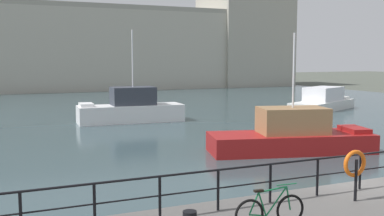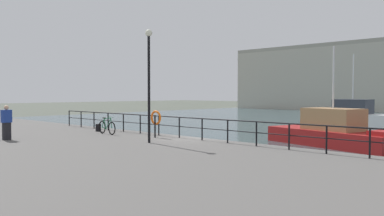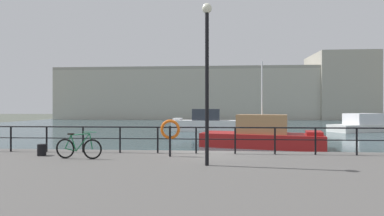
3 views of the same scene
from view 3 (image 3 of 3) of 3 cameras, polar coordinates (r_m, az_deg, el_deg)
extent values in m
plane|color=#4C5147|center=(12.74, 3.22, -12.55)|extent=(240.00, 240.00, 0.00)
cube|color=#33474C|center=(42.72, 3.67, -3.72)|extent=(80.00, 60.00, 0.01)
cube|color=#B2AD9E|center=(73.17, 3.74, 2.48)|extent=(76.19, 11.54, 11.91)
cube|color=#A49F91|center=(79.71, 27.07, 3.70)|extent=(13.21, 12.69, 15.88)
cube|color=gray|center=(68.29, 3.74, 7.97)|extent=(76.19, 0.60, 0.70)
cube|color=white|center=(39.66, 30.45, -3.39)|extent=(8.64, 5.93, 0.84)
cube|color=silver|center=(39.75, 30.61, -1.84)|extent=(4.65, 3.79, 1.29)
cube|color=white|center=(42.40, 33.38, -2.44)|extent=(1.70, 2.14, 0.24)
cube|color=maroon|center=(21.12, 13.36, -6.19)|extent=(8.70, 4.76, 0.97)
cube|color=#997047|center=(21.02, 13.60, -3.08)|extent=(3.78, 2.80, 1.32)
cube|color=maroon|center=(21.02, 22.87, -4.56)|extent=(1.45, 2.09, 0.24)
cylinder|color=silver|center=(21.04, 13.60, 3.84)|extent=(0.10, 0.10, 3.75)
cube|color=white|center=(34.85, 2.49, -3.48)|extent=(7.94, 2.81, 1.30)
cube|color=#333842|center=(34.78, 2.79, -1.31)|extent=(3.30, 2.22, 1.35)
cube|color=white|center=(35.24, -2.84, -2.19)|extent=(1.03, 1.70, 0.24)
cylinder|color=silver|center=(34.83, 2.79, 3.29)|extent=(0.10, 0.10, 4.24)
cylinder|color=black|center=(14.48, -32.06, -5.19)|extent=(0.07, 0.07, 1.05)
cylinder|color=black|center=(13.63, -26.69, -5.51)|extent=(0.07, 0.07, 1.05)
cylinder|color=black|center=(12.90, -20.65, -5.82)|extent=(0.07, 0.07, 1.05)
cylinder|color=black|center=(12.34, -13.97, -6.09)|extent=(0.07, 0.07, 1.05)
cylinder|color=black|center=(11.96, -6.76, -6.29)|extent=(0.07, 0.07, 1.05)
cylinder|color=black|center=(11.77, 0.81, -6.39)|extent=(0.07, 0.07, 1.05)
cylinder|color=black|center=(11.79, 8.49, -6.37)|extent=(0.07, 0.07, 1.05)
cylinder|color=black|center=(12.02, 16.00, -6.25)|extent=(0.07, 0.07, 1.05)
cylinder|color=black|center=(12.44, 23.12, -6.04)|extent=(0.07, 0.07, 1.05)
cylinder|color=black|center=(13.04, 29.67, -5.76)|extent=(0.07, 0.07, 1.05)
cylinder|color=black|center=(11.71, 4.65, -3.84)|extent=(23.52, 0.06, 0.06)
cylinder|color=black|center=(11.75, 4.65, -6.14)|extent=(23.52, 0.04, 0.04)
torus|color=black|center=(11.06, -19.01, -7.66)|extent=(0.72, 0.12, 0.72)
torus|color=black|center=(11.58, -23.67, -7.31)|extent=(0.72, 0.12, 0.72)
cylinder|color=#146638|center=(11.20, -20.68, -6.32)|extent=(0.55, 0.08, 0.66)
cylinder|color=#146638|center=(11.38, -22.28, -6.40)|extent=(0.24, 0.05, 0.58)
cylinder|color=#146638|center=(11.22, -21.13, -4.85)|extent=(0.72, 0.09, 0.11)
cylinder|color=#146638|center=(11.47, -22.76, -7.58)|extent=(0.43, 0.07, 0.12)
cylinder|color=#146638|center=(11.49, -23.19, -6.14)|extent=(0.26, 0.06, 0.51)
cylinder|color=#146638|center=(11.05, -19.26, -6.20)|extent=(0.14, 0.05, 0.57)
cube|color=black|center=(11.40, -22.71, -4.75)|extent=(0.23, 0.11, 0.05)
cylinder|color=#146638|center=(11.04, -19.50, -4.49)|extent=(0.52, 0.06, 0.02)
cylinder|color=black|center=(12.66, -27.46, -7.32)|extent=(0.32, 0.32, 0.44)
cylinder|color=black|center=(11.04, -4.35, -6.55)|extent=(0.08, 0.08, 1.15)
torus|color=orange|center=(11.06, -4.31, -4.21)|extent=(0.75, 0.11, 0.75)
cylinder|color=black|center=(9.27, 2.96, 3.75)|extent=(0.12, 0.12, 4.88)
sphere|color=silver|center=(9.78, 2.96, 19.00)|extent=(0.32, 0.32, 0.32)
camera|label=1|loc=(10.84, -77.62, 10.73)|focal=43.02mm
camera|label=2|loc=(13.84, 104.28, 1.78)|focal=36.78mm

